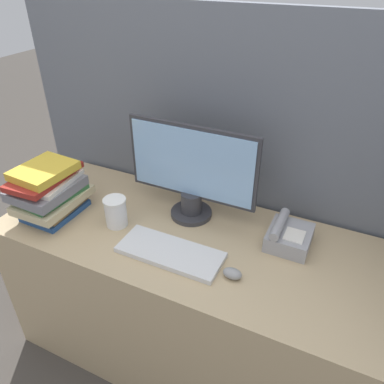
% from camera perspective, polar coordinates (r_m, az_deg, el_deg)
% --- Properties ---
extents(cubicle_panel_rear, '(2.07, 0.04, 1.53)m').
position_cam_1_polar(cubicle_panel_rear, '(1.73, 6.22, 0.63)').
color(cubicle_panel_rear, slate).
rests_on(cubicle_panel_rear, ground_plane).
extents(desk, '(1.67, 0.64, 0.73)m').
position_cam_1_polar(desk, '(1.74, 1.16, -16.51)').
color(desk, tan).
rests_on(desk, ground_plane).
extents(monitor, '(0.55, 0.18, 0.41)m').
position_cam_1_polar(monitor, '(1.51, -0.08, 2.71)').
color(monitor, '#333338').
rests_on(monitor, desk).
extents(keyboard, '(0.40, 0.16, 0.02)m').
position_cam_1_polar(keyboard, '(1.41, -3.33, -9.16)').
color(keyboard, silver).
rests_on(keyboard, desk).
extents(mouse, '(0.07, 0.05, 0.04)m').
position_cam_1_polar(mouse, '(1.33, 6.17, -12.25)').
color(mouse, gray).
rests_on(mouse, desk).
extents(coffee_cup, '(0.09, 0.09, 0.12)m').
position_cam_1_polar(coffee_cup, '(1.55, -11.53, -3.00)').
color(coffee_cup, white).
rests_on(coffee_cup, desk).
extents(book_stack, '(0.24, 0.31, 0.23)m').
position_cam_1_polar(book_stack, '(1.67, -20.91, 0.18)').
color(book_stack, '#264C8C').
rests_on(book_stack, desk).
extents(desk_telephone, '(0.16, 0.18, 0.10)m').
position_cam_1_polar(desk_telephone, '(1.48, 14.45, -6.51)').
color(desk_telephone, '#99999E').
rests_on(desk_telephone, desk).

